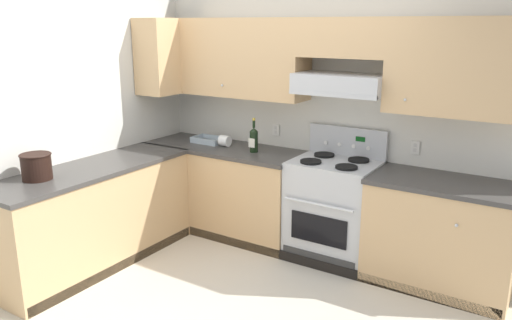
{
  "coord_description": "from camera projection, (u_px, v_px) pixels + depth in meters",
  "views": [
    {
      "loc": [
        2.28,
        -2.82,
        2.13
      ],
      "look_at": [
        0.03,
        0.7,
        1.0
      ],
      "focal_mm": 35.6,
      "sensor_mm": 36.0,
      "label": 1
    }
  ],
  "objects": [
    {
      "name": "wall_left",
      "position": [
        81.0,
        111.0,
        4.7
      ],
      "size": [
        0.47,
        4.0,
        2.55
      ],
      "color": "silver",
      "rests_on": "ground_plane"
    },
    {
      "name": "wine_bottle",
      "position": [
        254.0,
        139.0,
        4.93
      ],
      "size": [
        0.08,
        0.08,
        0.34
      ],
      "color": "black",
      "rests_on": "counter_back_run"
    },
    {
      "name": "bucket",
      "position": [
        36.0,
        166.0,
        4.06
      ],
      "size": [
        0.25,
        0.25,
        0.21
      ],
      "color": "black",
      "rests_on": "counter_left_run"
    },
    {
      "name": "counter_left_run",
      "position": [
        94.0,
        216.0,
        4.55
      ],
      "size": [
        0.63,
        1.91,
        0.91
      ],
      "color": "tan",
      "rests_on": "ground_plane"
    },
    {
      "name": "wall_back",
      "position": [
        338.0,
        96.0,
        4.68
      ],
      "size": [
        4.68,
        0.57,
        2.55
      ],
      "color": "silver",
      "rests_on": "ground_plane"
    },
    {
      "name": "counter_back_run",
      "position": [
        301.0,
        205.0,
        4.83
      ],
      "size": [
        3.6,
        0.65,
        0.91
      ],
      "color": "tan",
      "rests_on": "ground_plane"
    },
    {
      "name": "bowl",
      "position": [
        208.0,
        141.0,
        5.35
      ],
      "size": [
        0.32,
        0.22,
        0.06
      ],
      "color": "#9EADB7",
      "rests_on": "counter_back_run"
    },
    {
      "name": "stove",
      "position": [
        333.0,
        209.0,
        4.66
      ],
      "size": [
        0.76,
        0.62,
        1.2
      ],
      "color": "#B7BABC",
      "rests_on": "ground_plane"
    },
    {
      "name": "ground_plane",
      "position": [
        205.0,
        300.0,
        4.03
      ],
      "size": [
        7.04,
        7.04,
        0.0
      ],
      "primitive_type": "plane",
      "color": "beige"
    },
    {
      "name": "paper_towel_roll",
      "position": [
        225.0,
        141.0,
        5.18
      ],
      "size": [
        0.1,
        0.11,
        0.11
      ],
      "color": "white",
      "rests_on": "counter_back_run"
    }
  ]
}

